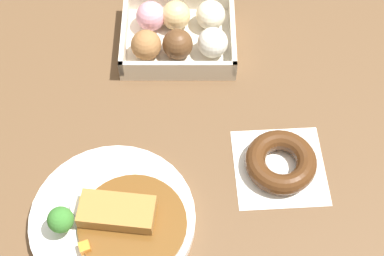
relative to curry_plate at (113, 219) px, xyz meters
The scene contains 4 objects.
ground_plane 0.17m from the curry_plate, 70.59° to the left, with size 1.60×1.60×0.00m, color brown.
curry_plate is the anchor object (origin of this frame).
donut_box 0.36m from the curry_plate, 75.20° to the left, with size 0.20×0.16×0.06m.
chocolate_ring_donut 0.27m from the curry_plate, 20.33° to the left, with size 0.15×0.15×0.03m.
Camera 1 is at (0.06, -0.50, 0.78)m, focal length 53.39 mm.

